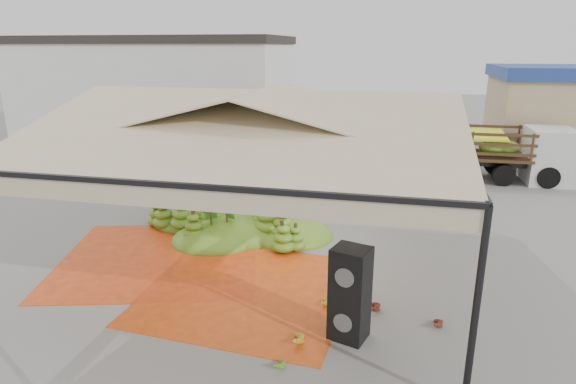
% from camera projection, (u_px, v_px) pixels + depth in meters
% --- Properties ---
extents(ground, '(90.00, 90.00, 0.00)m').
position_uv_depth(ground, '(266.00, 262.00, 11.38)').
color(ground, slate).
rests_on(ground, ground).
extents(canopy_tent, '(8.10, 8.10, 4.00)m').
position_uv_depth(canopy_tent, '(264.00, 123.00, 10.42)').
color(canopy_tent, black).
rests_on(canopy_tent, ground).
extents(building_white, '(14.30, 6.30, 5.40)m').
position_uv_depth(building_white, '(154.00, 89.00, 25.78)').
color(building_white, silver).
rests_on(building_white, ground).
extents(building_tan, '(6.30, 5.30, 4.10)m').
position_uv_depth(building_tan, '(568.00, 114.00, 20.78)').
color(building_tan, tan).
rests_on(building_tan, ground).
extents(tarp_left, '(5.59, 5.44, 0.01)m').
position_uv_depth(tarp_left, '(160.00, 257.00, 11.61)').
color(tarp_left, '#E64A15').
rests_on(tarp_left, ground).
extents(tarp_right, '(4.32, 4.50, 0.01)m').
position_uv_depth(tarp_right, '(251.00, 289.00, 10.08)').
color(tarp_right, '#E94F15').
rests_on(tarp_right, ground).
extents(banana_heap, '(6.84, 6.19, 1.21)m').
position_uv_depth(banana_heap, '(241.00, 208.00, 13.30)').
color(banana_heap, '#3F7217').
rests_on(banana_heap, ground).
extents(hand_yellow_a, '(0.42, 0.35, 0.18)m').
position_uv_depth(hand_yellow_a, '(322.00, 300.00, 9.48)').
color(hand_yellow_a, gold).
rests_on(hand_yellow_a, ground).
extents(hand_yellow_b, '(0.54, 0.46, 0.23)m').
position_uv_depth(hand_yellow_b, '(293.00, 336.00, 8.26)').
color(hand_yellow_b, gold).
rests_on(hand_yellow_b, ground).
extents(hand_red_a, '(0.46, 0.39, 0.20)m').
position_uv_depth(hand_red_a, '(433.00, 321.00, 8.74)').
color(hand_red_a, '#5A2E14').
rests_on(hand_red_a, ground).
extents(hand_red_b, '(0.51, 0.42, 0.23)m').
position_uv_depth(hand_red_b, '(370.00, 305.00, 9.27)').
color(hand_red_b, '#531E13').
rests_on(hand_red_b, ground).
extents(hand_green, '(0.44, 0.39, 0.17)m').
position_uv_depth(hand_green, '(277.00, 361.00, 7.64)').
color(hand_green, '#397217').
rests_on(hand_green, ground).
extents(hanging_bunches, '(1.74, 0.24, 0.20)m').
position_uv_depth(hanging_bunches, '(280.00, 142.00, 11.95)').
color(hanging_bunches, '#477518').
rests_on(hanging_bunches, ground).
extents(speaker_stack, '(0.74, 0.69, 1.68)m').
position_uv_depth(speaker_stack, '(350.00, 294.00, 8.20)').
color(speaker_stack, black).
rests_on(speaker_stack, ground).
extents(banana_leaves, '(0.96, 1.36, 3.70)m').
position_uv_depth(banana_leaves, '(213.00, 245.00, 12.35)').
color(banana_leaves, '#20721E').
rests_on(banana_leaves, ground).
extents(vendor, '(0.66, 0.45, 1.75)m').
position_uv_depth(vendor, '(358.00, 171.00, 16.19)').
color(vendor, gray).
rests_on(vendor, ground).
extents(truck_left, '(6.60, 4.48, 2.15)m').
position_uv_depth(truck_left, '(276.00, 136.00, 19.84)').
color(truck_left, '#522B1B').
rests_on(truck_left, ground).
extents(truck_right, '(5.89, 2.12, 2.01)m').
position_uv_depth(truck_right, '(495.00, 147.00, 18.13)').
color(truck_right, '#463217').
rests_on(truck_right, ground).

